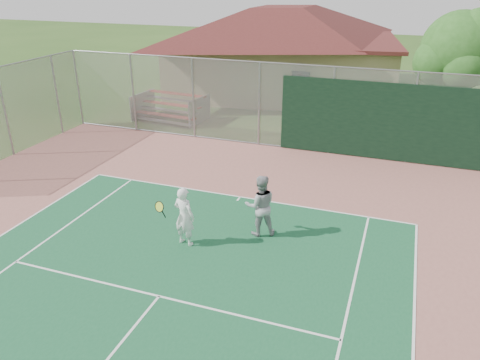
# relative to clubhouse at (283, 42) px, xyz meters

# --- Properties ---
(back_fence) EXTENTS (20.08, 0.11, 3.53)m
(back_fence) POSITION_rel_clubhouse_xyz_m (4.69, -9.61, -1.35)
(back_fence) COLOR gray
(back_fence) RESTS_ON ground
(side_fence_left) EXTENTS (0.08, 9.00, 3.50)m
(side_fence_left) POSITION_rel_clubhouse_xyz_m (-7.42, -14.09, -1.27)
(side_fence_left) COLOR gray
(side_fence_left) RESTS_ON ground
(clubhouse) EXTENTS (15.00, 11.17, 5.94)m
(clubhouse) POSITION_rel_clubhouse_xyz_m (0.00, 0.00, 0.00)
(clubhouse) COLOR tan
(clubhouse) RESTS_ON ground
(bleachers) EXTENTS (3.42, 2.22, 1.24)m
(bleachers) POSITION_rel_clubhouse_xyz_m (-3.69, -7.54, -2.36)
(bleachers) COLOR maroon
(bleachers) RESTS_ON ground
(tree) EXTENTS (3.92, 3.71, 5.47)m
(tree) POSITION_rel_clubhouse_xyz_m (9.27, -4.89, 0.58)
(tree) COLOR #3A2315
(tree) RESTS_ON ground
(player_white_front) EXTENTS (1.07, 0.70, 1.67)m
(player_white_front) POSITION_rel_clubhouse_xyz_m (2.15, -17.93, -2.18)
(player_white_front) COLOR white
(player_white_front) RESTS_ON ground
(player_grey_back) EXTENTS (1.07, 0.98, 1.77)m
(player_grey_back) POSITION_rel_clubhouse_xyz_m (3.90, -16.74, -2.13)
(player_grey_back) COLOR #9A9C9F
(player_grey_back) RESTS_ON ground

